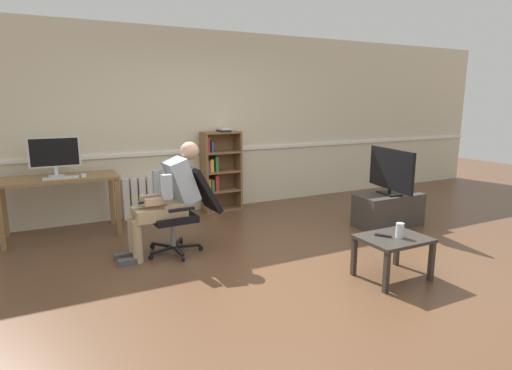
{
  "coord_description": "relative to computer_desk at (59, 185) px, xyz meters",
  "views": [
    {
      "loc": [
        -2.02,
        -3.42,
        1.68
      ],
      "look_at": [
        0.15,
        0.85,
        0.7
      ],
      "focal_mm": 29.12,
      "sensor_mm": 36.0,
      "label": 1
    }
  ],
  "objects": [
    {
      "name": "computer_mouse",
      "position": [
        0.28,
        -0.12,
        0.12
      ],
      "size": [
        0.06,
        0.1,
        0.03
      ],
      "primitive_type": "cube",
      "color": "white",
      "rests_on": "computer_desk"
    },
    {
      "name": "person_seated",
      "position": [
        1.03,
        -1.21,
        0.0
      ],
      "size": [
        0.96,
        0.4,
        1.24
      ],
      "rotation": [
        0.0,
        0.0,
        -1.52
      ],
      "color": "tan",
      "rests_on": "ground_plane"
    },
    {
      "name": "spare_remote",
      "position": [
        2.67,
        -2.76,
        -0.23
      ],
      "size": [
        0.11,
        0.15,
        0.02
      ],
      "primitive_type": "cube",
      "rotation": [
        0.0,
        0.0,
        0.58
      ],
      "color": "black",
      "rests_on": "coffee_table"
    },
    {
      "name": "ground_plane",
      "position": [
        1.91,
        -2.15,
        -0.65
      ],
      "size": [
        18.0,
        18.0,
        0.0
      ],
      "primitive_type": "plane",
      "color": "brown"
    },
    {
      "name": "coffee_table",
      "position": [
        2.75,
        -2.82,
        -0.3
      ],
      "size": [
        0.62,
        0.49,
        0.41
      ],
      "color": "#332D28",
      "rests_on": "ground_plane"
    },
    {
      "name": "tv_screen",
      "position": [
        3.96,
        -1.53,
        0.11
      ],
      "size": [
        0.25,
        0.92,
        0.61
      ],
      "rotation": [
        0.0,
        0.0,
        1.4
      ],
      "color": "black",
      "rests_on": "tv_stand"
    },
    {
      "name": "imac_monitor",
      "position": [
        -0.02,
        0.08,
        0.39
      ],
      "size": [
        0.59,
        0.14,
        0.49
      ],
      "color": "silver",
      "rests_on": "computer_desk"
    },
    {
      "name": "back_wall",
      "position": [
        1.91,
        0.5,
        0.7
      ],
      "size": [
        12.0,
        0.13,
        2.7
      ],
      "color": "beige",
      "rests_on": "ground_plane"
    },
    {
      "name": "bookshelf",
      "position": [
        2.23,
        0.29,
        -0.04
      ],
      "size": [
        0.59,
        0.3,
        1.27
      ],
      "color": "brown",
      "rests_on": "ground_plane"
    },
    {
      "name": "keyboard",
      "position": [
        0.02,
        -0.14,
        0.11
      ],
      "size": [
        0.4,
        0.12,
        0.02
      ],
      "primitive_type": "cube",
      "color": "silver",
      "rests_on": "computer_desk"
    },
    {
      "name": "radiator",
      "position": [
        1.19,
        0.39,
        -0.35
      ],
      "size": [
        0.78,
        0.08,
        0.59
      ],
      "color": "white",
      "rests_on": "ground_plane"
    },
    {
      "name": "computer_desk",
      "position": [
        0.0,
        0.0,
        0.0
      ],
      "size": [
        1.35,
        0.62,
        0.76
      ],
      "color": "olive",
      "rests_on": "ground_plane"
    },
    {
      "name": "drinking_glass",
      "position": [
        2.79,
        -2.85,
        -0.17
      ],
      "size": [
        0.07,
        0.07,
        0.14
      ],
      "primitive_type": "cylinder",
      "color": "silver",
      "rests_on": "coffee_table"
    },
    {
      "name": "office_chair",
      "position": [
        1.24,
        -1.2,
        -0.13
      ],
      "size": [
        0.85,
        0.62,
        0.95
      ],
      "rotation": [
        0.0,
        0.0,
        -1.52
      ],
      "color": "black",
      "rests_on": "ground_plane"
    },
    {
      "name": "tv_stand",
      "position": [
        3.95,
        -1.53,
        -0.43
      ],
      "size": [
        0.92,
        0.44,
        0.44
      ],
      "color": "#3D3833",
      "rests_on": "ground_plane"
    }
  ]
}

